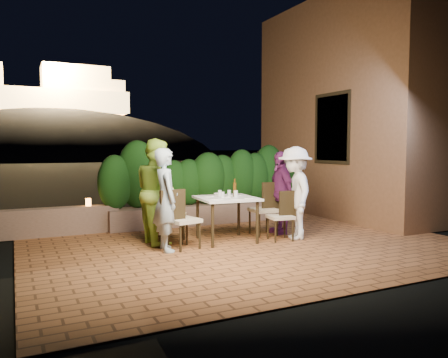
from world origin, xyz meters
TOP-DOWN VIEW (x-y plane):
  - ground at (0.00, 0.00)m, footprint 400.00×400.00m
  - terrace_floor at (0.00, 0.50)m, footprint 7.00×6.00m
  - building_wall at (3.60, 2.00)m, footprint 1.60×5.00m
  - window_pane at (2.82, 1.50)m, footprint 0.08×1.00m
  - window_frame at (2.81, 1.50)m, footprint 0.06×1.15m
  - planter at (0.20, 2.30)m, footprint 4.20×0.55m
  - hedge at (0.20, 2.30)m, footprint 4.00×0.70m
  - parapet at (-2.80, 2.30)m, footprint 2.20×0.30m
  - hill at (2.00, 60.00)m, footprint 52.00×40.00m
  - fortress at (2.00, 60.00)m, footprint 26.00×8.00m
  - dining_table at (-0.25, 0.52)m, footprint 1.02×1.02m
  - plate_nw at (-0.53, 0.31)m, footprint 0.21×0.21m
  - plate_sw at (-0.48, 0.73)m, footprint 0.20×0.20m
  - plate_ne at (-0.01, 0.24)m, footprint 0.23×0.23m
  - plate_se at (0.01, 0.69)m, footprint 0.23×0.23m
  - plate_centre at (-0.26, 0.55)m, footprint 0.22×0.22m
  - plate_front at (-0.22, 0.17)m, footprint 0.24×0.24m
  - glass_nw at (-0.37, 0.41)m, footprint 0.06×0.06m
  - glass_sw at (-0.30, 0.67)m, footprint 0.06×0.06m
  - glass_ne at (-0.12, 0.43)m, footprint 0.07×0.07m
  - glass_se at (-0.13, 0.66)m, footprint 0.06×0.06m
  - beer_bottle at (-0.08, 0.54)m, footprint 0.06×0.06m
  - bowl at (-0.25, 0.83)m, footprint 0.19×0.19m
  - chair_left_front at (-1.09, 0.32)m, footprint 0.52×0.52m
  - chair_left_back at (-1.10, 0.83)m, footprint 0.58×0.58m
  - chair_right_front at (0.61, 0.17)m, footprint 0.44×0.44m
  - chair_right_back at (0.59, 0.71)m, footprint 0.45×0.45m
  - diner_blue at (-1.39, 0.30)m, footprint 0.41×0.60m
  - diner_green at (-1.34, 0.89)m, footprint 0.70×0.88m
  - diner_white at (0.90, 0.17)m, footprint 0.90×1.17m
  - diner_purple at (0.94, 0.68)m, footprint 0.51×0.94m
  - parapet_lamp at (-2.23, 2.30)m, footprint 0.10×0.10m

SIDE VIEW (x-z plane):
  - hill at x=2.00m, z-range -15.00..7.00m
  - terrace_floor at x=0.00m, z-range -0.15..0.00m
  - ground at x=0.00m, z-range -0.02..-0.02m
  - planter at x=0.20m, z-range 0.00..0.40m
  - parapet at x=-2.80m, z-range 0.00..0.50m
  - dining_table at x=-0.25m, z-range 0.00..0.75m
  - chair_right_front at x=0.61m, z-range 0.00..0.85m
  - chair_left_back at x=-1.10m, z-range 0.00..0.93m
  - chair_left_front at x=-1.09m, z-range 0.00..0.94m
  - chair_right_back at x=0.59m, z-range 0.00..0.95m
  - parapet_lamp at x=-2.23m, z-range 0.50..0.64m
  - plate_sw at x=-0.48m, z-range 0.75..0.76m
  - plate_nw at x=-0.53m, z-range 0.75..0.76m
  - plate_centre at x=-0.26m, z-range 0.75..0.76m
  - plate_se at x=0.01m, z-range 0.75..0.76m
  - plate_ne at x=-0.01m, z-range 0.75..0.76m
  - plate_front at x=-0.22m, z-range 0.75..0.76m
  - diner_purple at x=0.94m, z-range 0.00..1.52m
  - bowl at x=-0.25m, z-range 0.75..0.79m
  - diner_blue at x=-1.39m, z-range 0.00..1.58m
  - diner_white at x=0.90m, z-range 0.00..1.60m
  - glass_se at x=-0.13m, z-range 0.75..0.85m
  - glass_nw at x=-0.37m, z-range 0.75..0.86m
  - glass_sw at x=-0.30m, z-range 0.75..0.86m
  - glass_ne at x=-0.12m, z-range 0.75..0.87m
  - diner_green at x=-1.34m, z-range 0.00..1.73m
  - beer_bottle at x=-0.08m, z-range 0.75..1.05m
  - hedge at x=0.20m, z-range 0.40..1.50m
  - window_pane at x=2.82m, z-range 1.30..2.70m
  - window_frame at x=2.81m, z-range 1.23..2.77m
  - building_wall at x=3.60m, z-range 0.00..5.00m
  - fortress at x=2.00m, z-range 6.50..14.50m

